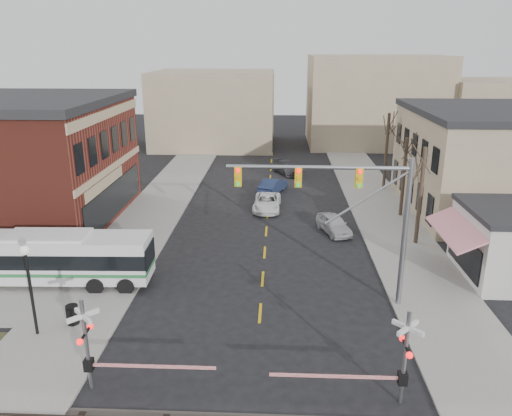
% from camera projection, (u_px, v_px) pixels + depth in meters
% --- Properties ---
extents(ground, '(160.00, 160.00, 0.00)m').
position_uv_depth(ground, '(259.00, 334.00, 23.96)').
color(ground, black).
rests_on(ground, ground).
extents(sidewalk_west, '(5.00, 60.00, 0.12)m').
position_uv_depth(sidewalk_west, '(159.00, 205.00, 43.35)').
color(sidewalk_west, gray).
rests_on(sidewalk_west, ground).
extents(sidewalk_east, '(5.00, 60.00, 0.12)m').
position_uv_depth(sidewalk_east, '(379.00, 208.00, 42.52)').
color(sidewalk_east, gray).
rests_on(sidewalk_east, ground).
extents(tree_east_a, '(0.28, 0.28, 6.75)m').
position_uv_depth(tree_east_a, '(420.00, 196.00, 33.81)').
color(tree_east_a, '#382B21').
rests_on(tree_east_a, sidewalk_east).
extents(tree_east_b, '(0.28, 0.28, 6.30)m').
position_uv_depth(tree_east_b, '(404.00, 177.00, 39.57)').
color(tree_east_b, '#382B21').
rests_on(tree_east_b, sidewalk_east).
extents(tree_east_c, '(0.28, 0.28, 7.20)m').
position_uv_depth(tree_east_c, '(386.00, 151.00, 47.02)').
color(tree_east_c, '#382B21').
rests_on(tree_east_c, sidewalk_east).
extents(transit_bus, '(11.54, 2.89, 2.95)m').
position_uv_depth(transit_bus, '(50.00, 257.00, 28.53)').
color(transit_bus, silver).
rests_on(transit_bus, ground).
extents(traffic_signal_mast, '(9.23, 0.30, 8.00)m').
position_uv_depth(traffic_signal_mast, '(356.00, 203.00, 25.04)').
color(traffic_signal_mast, gray).
rests_on(traffic_signal_mast, ground).
extents(rr_crossing_west, '(5.60, 1.36, 4.00)m').
position_uv_depth(rr_crossing_west, '(97.00, 346.00, 19.59)').
color(rr_crossing_west, gray).
rests_on(rr_crossing_west, ground).
extents(rr_crossing_east, '(5.60, 1.36, 4.00)m').
position_uv_depth(rr_crossing_east, '(393.00, 358.00, 18.81)').
color(rr_crossing_east, gray).
rests_on(rr_crossing_east, ground).
extents(street_lamp, '(0.44, 0.44, 4.52)m').
position_uv_depth(street_lamp, '(28.00, 272.00, 22.82)').
color(street_lamp, black).
rests_on(street_lamp, sidewalk_west).
extents(trash_bin, '(0.60, 0.60, 0.98)m').
position_uv_depth(trash_bin, '(72.00, 315.00, 24.53)').
color(trash_bin, black).
rests_on(trash_bin, sidewalk_west).
extents(car_a, '(2.72, 4.26, 1.35)m').
position_uv_depth(car_a, '(334.00, 224.00, 36.81)').
color(car_a, '#A8A7AC').
rests_on(car_a, ground).
extents(car_b, '(2.84, 4.48, 1.39)m').
position_uv_depth(car_b, '(273.00, 185.00, 46.89)').
color(car_b, '#192440').
rests_on(car_b, ground).
extents(car_c, '(2.33, 4.78, 1.31)m').
position_uv_depth(car_c, '(267.00, 202.00, 41.98)').
color(car_c, white).
rests_on(car_c, ground).
extents(car_d, '(3.48, 4.96, 1.33)m').
position_uv_depth(car_d, '(287.00, 167.00, 53.97)').
color(car_d, '#46464C').
rests_on(car_d, ground).
extents(pedestrian_near, '(0.51, 0.64, 1.55)m').
position_uv_depth(pedestrian_near, '(110.00, 274.00, 28.26)').
color(pedestrian_near, '#655551').
rests_on(pedestrian_near, sidewalk_west).
extents(pedestrian_far, '(1.05, 1.02, 1.71)m').
position_uv_depth(pedestrian_far, '(90.00, 257.00, 30.34)').
color(pedestrian_far, navy).
rests_on(pedestrian_far, sidewalk_west).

